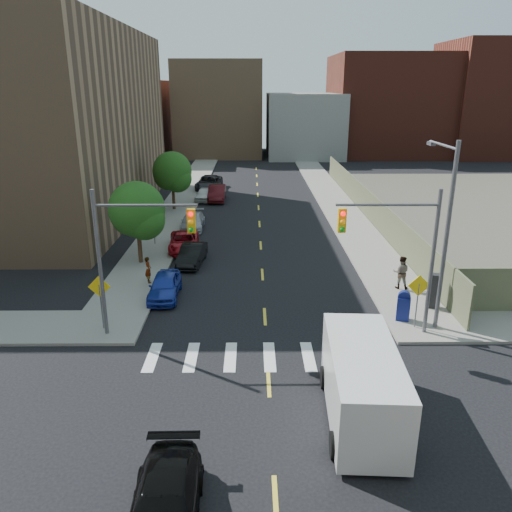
{
  "coord_description": "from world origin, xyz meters",
  "views": [
    {
      "loc": [
        -0.65,
        -15.13,
        11.21
      ],
      "look_at": [
        -0.42,
        11.74,
        2.0
      ],
      "focal_mm": 35.0,
      "sensor_mm": 36.0,
      "label": 1
    }
  ],
  "objects_px": {
    "parked_car_silver": "(193,221)",
    "pedestrian_east": "(401,272)",
    "parked_car_maroon": "(217,193)",
    "parked_car_grey": "(209,183)",
    "payphone": "(432,291)",
    "black_sedan": "(164,508)",
    "parked_car_red": "(184,242)",
    "pedestrian_west": "(148,270)",
    "parked_car_black": "(192,255)",
    "mailbox": "(403,306)",
    "parked_car_blue": "(165,286)",
    "cargo_van": "(362,381)",
    "parked_car_white": "(204,194)"
  },
  "relations": [
    {
      "from": "parked_car_blue",
      "to": "parked_car_white",
      "type": "distance_m",
      "value": 24.67
    },
    {
      "from": "parked_car_silver",
      "to": "cargo_van",
      "type": "relative_size",
      "value": 0.73
    },
    {
      "from": "pedestrian_east",
      "to": "parked_car_blue",
      "type": "bearing_deg",
      "value": 18.56
    },
    {
      "from": "parked_car_maroon",
      "to": "pedestrian_east",
      "type": "xyz_separation_m",
      "value": [
        12.06,
        -23.77,
        0.32
      ]
    },
    {
      "from": "parked_car_red",
      "to": "parked_car_grey",
      "type": "relative_size",
      "value": 0.81
    },
    {
      "from": "cargo_van",
      "to": "pedestrian_west",
      "type": "relative_size",
      "value": 3.83
    },
    {
      "from": "payphone",
      "to": "pedestrian_west",
      "type": "bearing_deg",
      "value": -174.93
    },
    {
      "from": "parked_car_blue",
      "to": "black_sedan",
      "type": "height_order",
      "value": "parked_car_blue"
    },
    {
      "from": "parked_car_blue",
      "to": "black_sedan",
      "type": "relative_size",
      "value": 0.85
    },
    {
      "from": "cargo_van",
      "to": "mailbox",
      "type": "xyz_separation_m",
      "value": [
        3.66,
        7.37,
        -0.53
      ]
    },
    {
      "from": "pedestrian_east",
      "to": "parked_car_red",
      "type": "bearing_deg",
      "value": -14.55
    },
    {
      "from": "pedestrian_west",
      "to": "pedestrian_east",
      "type": "bearing_deg",
      "value": -116.71
    },
    {
      "from": "parked_car_blue",
      "to": "parked_car_grey",
      "type": "height_order",
      "value": "parked_car_grey"
    },
    {
      "from": "parked_car_blue",
      "to": "payphone",
      "type": "distance_m",
      "value": 14.37
    },
    {
      "from": "parked_car_black",
      "to": "pedestrian_west",
      "type": "height_order",
      "value": "pedestrian_west"
    },
    {
      "from": "parked_car_white",
      "to": "pedestrian_west",
      "type": "xyz_separation_m",
      "value": [
        -1.26,
        -22.82,
        0.28
      ]
    },
    {
      "from": "parked_car_red",
      "to": "pedestrian_east",
      "type": "relative_size",
      "value": 2.35
    },
    {
      "from": "parked_car_black",
      "to": "parked_car_grey",
      "type": "height_order",
      "value": "parked_car_grey"
    },
    {
      "from": "mailbox",
      "to": "pedestrian_west",
      "type": "xyz_separation_m",
      "value": [
        -13.59,
        5.09,
        0.05
      ]
    },
    {
      "from": "parked_car_red",
      "to": "black_sedan",
      "type": "height_order",
      "value": "black_sedan"
    },
    {
      "from": "parked_car_white",
      "to": "parked_car_maroon",
      "type": "height_order",
      "value": "parked_car_maroon"
    },
    {
      "from": "parked_car_silver",
      "to": "parked_car_grey",
      "type": "height_order",
      "value": "parked_car_grey"
    },
    {
      "from": "parked_car_maroon",
      "to": "payphone",
      "type": "bearing_deg",
      "value": -64.07
    },
    {
      "from": "parked_car_silver",
      "to": "pedestrian_east",
      "type": "distance_m",
      "value": 18.76
    },
    {
      "from": "parked_car_blue",
      "to": "parked_car_red",
      "type": "xyz_separation_m",
      "value": [
        0.0,
        8.4,
        -0.05
      ]
    },
    {
      "from": "parked_car_blue",
      "to": "parked_car_red",
      "type": "height_order",
      "value": "parked_car_blue"
    },
    {
      "from": "parked_car_red",
      "to": "mailbox",
      "type": "height_order",
      "value": "mailbox"
    },
    {
      "from": "parked_car_maroon",
      "to": "parked_car_red",
      "type": "bearing_deg",
      "value": -94.83
    },
    {
      "from": "parked_car_grey",
      "to": "black_sedan",
      "type": "height_order",
      "value": "parked_car_grey"
    },
    {
      "from": "parked_car_maroon",
      "to": "mailbox",
      "type": "relative_size",
      "value": 3.11
    },
    {
      "from": "parked_car_black",
      "to": "black_sedan",
      "type": "xyz_separation_m",
      "value": [
        1.62,
        -20.84,
        0.02
      ]
    },
    {
      "from": "payphone",
      "to": "pedestrian_west",
      "type": "height_order",
      "value": "payphone"
    },
    {
      "from": "parked_car_red",
      "to": "pedestrian_east",
      "type": "distance_m",
      "value": 15.35
    },
    {
      "from": "parked_car_white",
      "to": "pedestrian_east",
      "type": "xyz_separation_m",
      "value": [
        13.36,
        -23.82,
        0.45
      ]
    },
    {
      "from": "parked_car_grey",
      "to": "payphone",
      "type": "distance_m",
      "value": 35.25
    },
    {
      "from": "cargo_van",
      "to": "parked_car_white",
      "type": "bearing_deg",
      "value": 107.02
    },
    {
      "from": "parked_car_maroon",
      "to": "pedestrian_east",
      "type": "height_order",
      "value": "pedestrian_east"
    },
    {
      "from": "pedestrian_east",
      "to": "parked_car_white",
      "type": "bearing_deg",
      "value": -45.78
    },
    {
      "from": "parked_car_black",
      "to": "pedestrian_west",
      "type": "distance_m",
      "value": 4.21
    },
    {
      "from": "parked_car_black",
      "to": "mailbox",
      "type": "height_order",
      "value": "mailbox"
    },
    {
      "from": "black_sedan",
      "to": "cargo_van",
      "type": "bearing_deg",
      "value": 36.72
    },
    {
      "from": "parked_car_white",
      "to": "cargo_van",
      "type": "relative_size",
      "value": 0.64
    },
    {
      "from": "parked_car_red",
      "to": "payphone",
      "type": "xyz_separation_m",
      "value": [
        14.26,
        -10.16,
        0.45
      ]
    },
    {
      "from": "black_sedan",
      "to": "mailbox",
      "type": "xyz_separation_m",
      "value": [
        9.82,
        12.14,
        0.22
      ]
    },
    {
      "from": "parked_car_maroon",
      "to": "mailbox",
      "type": "distance_m",
      "value": 29.96
    },
    {
      "from": "parked_car_white",
      "to": "pedestrian_east",
      "type": "height_order",
      "value": "pedestrian_east"
    },
    {
      "from": "parked_car_blue",
      "to": "pedestrian_west",
      "type": "bearing_deg",
      "value": 123.58
    },
    {
      "from": "parked_car_grey",
      "to": "pedestrian_west",
      "type": "height_order",
      "value": "pedestrian_west"
    },
    {
      "from": "parked_car_blue",
      "to": "parked_car_maroon",
      "type": "relative_size",
      "value": 0.83
    },
    {
      "from": "parked_car_white",
      "to": "pedestrian_west",
      "type": "distance_m",
      "value": 22.86
    }
  ]
}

